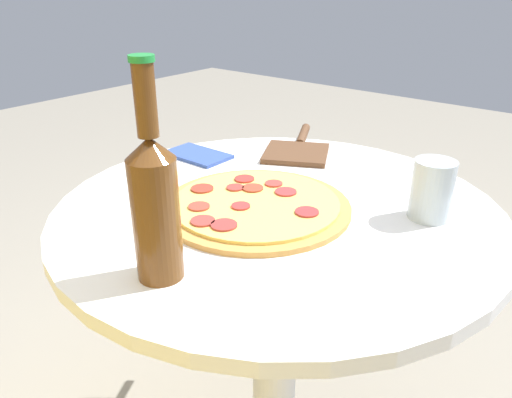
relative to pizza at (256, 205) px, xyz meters
The scene contains 6 objects.
table 0.19m from the pizza, 117.82° to the right, with size 0.82×0.82×0.73m.
pizza is the anchor object (origin of this frame).
beer_bottle 0.27m from the pizza, 97.21° to the left, with size 0.07×0.07×0.30m.
pizza_paddle 0.33m from the pizza, 68.70° to the right, with size 0.21×0.29×0.02m.
drinking_glass 0.31m from the pizza, 147.42° to the right, with size 0.07×0.07×0.10m.
napkin 0.31m from the pizza, 25.36° to the right, with size 0.15×0.09×0.01m.
Camera 1 is at (-0.49, 0.67, 1.12)m, focal length 35.00 mm.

